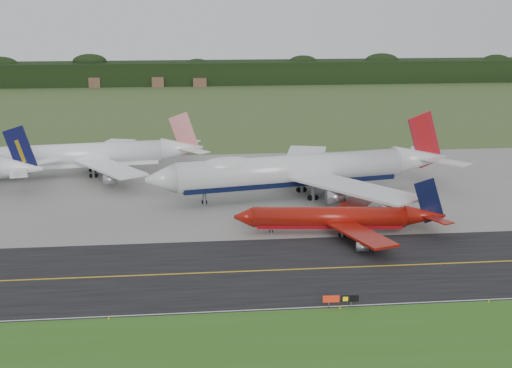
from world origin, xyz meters
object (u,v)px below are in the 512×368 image
object	(u,v)px
jet_red_737	(341,218)
jet_star_tail	(91,155)
jet_ba_747	(301,170)
taxiway_sign	(341,299)

from	to	relation	value
jet_red_737	jet_star_tail	distance (m)	76.25
jet_ba_747	jet_red_737	distance (m)	27.59
taxiway_sign	jet_red_737	bearing A→B (deg)	77.42
jet_ba_747	taxiway_sign	world-z (taller)	jet_ba_747
jet_red_737	taxiway_sign	world-z (taller)	jet_red_737
jet_red_737	taxiway_sign	bearing A→B (deg)	-102.58
jet_red_737	taxiway_sign	distance (m)	34.87
jet_star_tail	taxiway_sign	bearing A→B (deg)	-62.31
jet_star_tail	jet_ba_747	bearing A→B (deg)	-27.97
jet_ba_747	taxiway_sign	bearing A→B (deg)	-94.03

